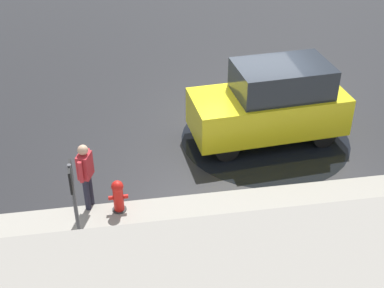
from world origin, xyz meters
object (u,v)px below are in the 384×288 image
(moving_hatchback, at_px, (271,103))
(pedestrian, at_px, (86,172))
(sign_post, at_px, (75,203))
(fire_hydrant, at_px, (118,197))

(moving_hatchback, relative_size, pedestrian, 2.48)
(sign_post, bearing_deg, moving_hatchback, -140.48)
(sign_post, bearing_deg, pedestrian, -93.69)
(moving_hatchback, xyz_separation_m, fire_hydrant, (4.02, 2.38, -0.63))
(moving_hatchback, bearing_deg, pedestrian, 24.82)
(moving_hatchback, xyz_separation_m, sign_post, (4.76, 3.93, 0.55))
(fire_hydrant, relative_size, pedestrian, 0.50)
(pedestrian, distance_m, sign_post, 1.89)
(fire_hydrant, bearing_deg, sign_post, 64.45)
(fire_hydrant, bearing_deg, moving_hatchback, -149.38)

